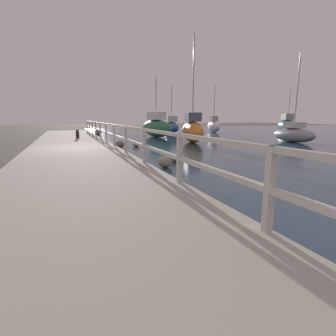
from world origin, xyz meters
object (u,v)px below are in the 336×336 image
sailboat_gray (293,134)px  sailboat_blue (171,126)px  sailboat_white (214,126)px  sailboat_teal (287,125)px  sailboat_green (156,127)px  mooring_bollard (77,134)px  sailboat_orange (193,130)px

sailboat_gray → sailboat_blue: bearing=113.9°
sailboat_white → sailboat_teal: bearing=-7.4°
sailboat_green → mooring_bollard: bearing=-167.8°
sailboat_orange → sailboat_green: bearing=111.1°
mooring_bollard → sailboat_gray: 14.75m
mooring_bollard → sailboat_green: sailboat_green is taller
sailboat_teal → sailboat_white: 8.66m
sailboat_orange → sailboat_gray: 6.91m
sailboat_orange → sailboat_white: size_ratio=1.29×
sailboat_orange → sailboat_teal: (16.08, 7.66, -0.00)m
sailboat_green → sailboat_gray: size_ratio=0.87×
mooring_bollard → sailboat_green: size_ratio=0.12×
sailboat_orange → sailboat_white: sailboat_orange is taller
sailboat_orange → sailboat_gray: size_ratio=1.18×
sailboat_teal → sailboat_green: bearing=-148.1°
sailboat_orange → sailboat_blue: size_ratio=1.39×
sailboat_blue → sailboat_white: 5.16m
sailboat_blue → sailboat_gray: (3.87, -12.56, -0.16)m
mooring_bollard → sailboat_green: bearing=20.3°
sailboat_blue → sailboat_gray: 13.14m
sailboat_green → sailboat_white: (8.48, 4.65, -0.13)m
sailboat_blue → sailboat_white: size_ratio=0.93×
sailboat_blue → sailboat_teal: sailboat_teal is taller
mooring_bollard → sailboat_gray: (13.70, -5.46, 0.01)m
sailboat_white → sailboat_green: bearing=-141.2°
sailboat_blue → sailboat_teal: 13.68m
mooring_bollard → sailboat_blue: (9.83, 7.10, 0.17)m
sailboat_green → sailboat_blue: bearing=46.6°
sailboat_white → sailboat_orange: bearing=-117.2°
mooring_bollard → sailboat_gray: size_ratio=0.10×
sailboat_gray → mooring_bollard: bearing=165.1°
sailboat_blue → sailboat_teal: size_ratio=0.98×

